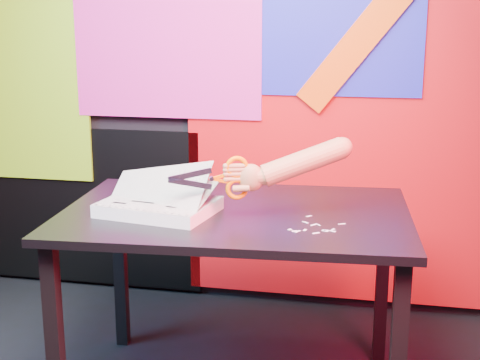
# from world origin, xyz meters

# --- Properties ---
(room) EXTENTS (3.01, 3.01, 2.71)m
(room) POSITION_xyz_m (0.00, 0.00, 1.35)
(room) COLOR black
(room) RESTS_ON ground
(backdrop) EXTENTS (2.88, 0.05, 2.08)m
(backdrop) POSITION_xyz_m (0.06, 1.46, 0.96)
(backdrop) COLOR red
(backdrop) RESTS_ON ground
(work_table) EXTENTS (1.31, 0.92, 0.75)m
(work_table) POSITION_xyz_m (0.29, 0.55, 0.67)
(work_table) COLOR black
(work_table) RESTS_ON ground
(printout_stack) EXTENTS (0.43, 0.35, 0.20)m
(printout_stack) POSITION_xyz_m (0.02, 0.46, 0.78)
(printout_stack) COLOR silver
(printout_stack) RESTS_ON work_table
(scissors) EXTENTS (0.27, 0.10, 0.16)m
(scissors) POSITION_xyz_m (0.30, 0.44, 0.90)
(scissors) COLOR #A8A9D0
(scissors) RESTS_ON printout_stack
(hand_forearm) EXTENTS (0.42, 0.17, 0.18)m
(hand_forearm) POSITION_xyz_m (0.50, 0.50, 0.94)
(hand_forearm) COLOR #A47140
(hand_forearm) RESTS_ON work_table
(paper_clippings) EXTENTS (0.19, 0.21, 0.00)m
(paper_clippings) POSITION_xyz_m (0.59, 0.40, 0.75)
(paper_clippings) COLOR white
(paper_clippings) RESTS_ON work_table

